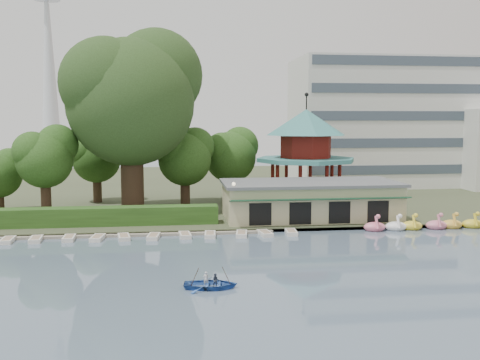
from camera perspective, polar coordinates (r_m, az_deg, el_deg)
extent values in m
plane|color=slate|center=(34.85, 0.40, -11.56)|extent=(220.00, 220.00, 0.00)
cube|color=#424930|center=(85.63, -4.14, -0.70)|extent=(220.00, 70.00, 0.40)
cube|color=gray|center=(51.46, -2.12, -5.49)|extent=(220.00, 0.60, 0.30)
cube|color=gray|center=(51.76, -15.54, -5.69)|extent=(34.00, 1.60, 0.24)
cube|color=#BEB489|center=(57.35, 7.46, -2.23)|extent=(18.00, 8.00, 3.60)
cube|color=#595B5E|center=(57.09, 7.49, -0.29)|extent=(18.60, 8.60, 0.30)
cube|color=#194C2D|center=(53.13, 8.64, -2.06)|extent=(18.00, 1.59, 0.45)
cylinder|color=#BEB489|center=(67.60, 6.97, -1.94)|extent=(10.40, 10.40, 1.20)
cylinder|color=teal|center=(67.08, 7.02, 2.16)|extent=(12.40, 12.40, 0.50)
cylinder|color=maroon|center=(66.98, 7.04, 3.57)|extent=(6.40, 6.40, 2.80)
cone|color=teal|center=(66.90, 7.08, 6.13)|extent=(10.00, 10.00, 3.20)
cylinder|color=black|center=(66.93, 7.11, 8.28)|extent=(0.16, 0.16, 1.80)
cube|color=silver|center=(89.70, 15.49, 5.94)|extent=(30.00, 14.00, 20.00)
cone|color=silver|center=(177.97, -19.73, 12.23)|extent=(6.00, 6.00, 60.00)
cube|color=#2D541C|center=(55.24, -18.16, -3.77)|extent=(30.00, 2.00, 1.80)
cylinder|color=black|center=(52.86, -0.67, -2.69)|extent=(0.12, 0.12, 4.00)
sphere|color=beige|center=(52.57, -0.68, -0.43)|extent=(0.36, 0.36, 0.36)
cylinder|color=#3A281C|center=(61.29, -11.44, 1.24)|extent=(2.54, 2.54, 9.94)
sphere|color=#2C471D|center=(61.08, -11.59, 8.12)|extent=(14.13, 14.13, 14.13)
sphere|color=#2C471D|center=(63.23, -8.91, 11.00)|extent=(10.60, 10.60, 10.60)
sphere|color=#2C471D|center=(60.02, -14.13, 10.00)|extent=(9.89, 9.89, 9.89)
cylinder|color=#3A281C|center=(60.95, -20.00, -1.42)|extent=(1.07, 1.07, 4.93)
sphere|color=#2D541C|center=(60.59, -20.13, 2.00)|extent=(5.96, 5.96, 5.96)
sphere|color=#2D541C|center=(61.11, -18.91, 3.57)|extent=(4.47, 4.47, 4.47)
sphere|color=#2D541C|center=(60.19, -21.26, 2.87)|extent=(4.17, 4.17, 4.17)
cylinder|color=#3A281C|center=(66.44, -24.25, -1.66)|extent=(0.93, 0.93, 3.38)
sphere|color=#2D541C|center=(66.51, -23.35, 1.50)|extent=(3.86, 3.86, 3.86)
cylinder|color=#3A281C|center=(65.39, -5.87, -0.73)|extent=(1.16, 1.16, 4.55)
sphere|color=#2D541C|center=(65.06, -5.91, 2.21)|extent=(6.43, 6.43, 6.43)
sphere|color=#2D541C|center=(65.97, -4.82, 3.55)|extent=(4.82, 4.82, 4.82)
sphere|color=#2D541C|center=(64.34, -6.91, 2.97)|extent=(4.50, 4.50, 4.50)
cylinder|color=#3A281C|center=(69.73, -1.01, -0.27)|extent=(1.19, 1.19, 4.51)
sphere|color=#2D541C|center=(69.42, -1.02, 2.46)|extent=(6.63, 6.63, 6.63)
sphere|color=#2D541C|center=(70.48, -0.03, 3.70)|extent=(4.97, 4.97, 4.97)
sphere|color=#2D541C|center=(68.60, -1.92, 3.17)|extent=(4.64, 4.64, 4.64)
cylinder|color=#3A281C|center=(70.02, -14.98, -0.49)|extent=(1.08, 1.08, 4.45)
sphere|color=#2D541C|center=(69.72, -15.06, 2.20)|extent=(6.03, 6.03, 6.03)
sphere|color=#2D541C|center=(70.37, -14.02, 3.43)|extent=(4.52, 4.52, 4.52)
sphere|color=#2D541C|center=(69.22, -16.01, 2.88)|extent=(4.22, 4.22, 4.22)
ellipsoid|color=pink|center=(54.08, 14.15, -4.88)|extent=(2.16, 1.44, 0.99)
cylinder|color=pink|center=(53.48, 14.38, -4.42)|extent=(0.26, 0.79, 1.29)
sphere|color=pink|center=(53.09, 14.52, -3.79)|extent=(0.44, 0.44, 0.44)
ellipsoid|color=white|center=(54.87, 16.29, -4.79)|extent=(2.16, 1.44, 0.99)
cylinder|color=white|center=(54.27, 16.54, -4.33)|extent=(0.26, 0.79, 1.29)
sphere|color=white|center=(53.89, 16.69, -3.70)|extent=(0.44, 0.44, 0.44)
ellipsoid|color=yellow|center=(55.66, 17.83, -4.68)|extent=(2.16, 1.44, 0.99)
cylinder|color=yellow|center=(55.07, 18.09, -4.22)|extent=(0.26, 0.79, 1.29)
sphere|color=yellow|center=(54.69, 18.25, -3.61)|extent=(0.44, 0.44, 0.44)
ellipsoid|color=pink|center=(56.79, 20.21, -4.55)|extent=(2.16, 1.44, 0.99)
cylinder|color=pink|center=(56.21, 20.49, -4.10)|extent=(0.26, 0.79, 1.29)
sphere|color=pink|center=(55.84, 20.65, -3.50)|extent=(0.44, 0.44, 0.44)
ellipsoid|color=gold|center=(57.70, 21.64, -4.44)|extent=(2.16, 1.44, 0.99)
cylinder|color=gold|center=(57.13, 21.93, -4.00)|extent=(0.26, 0.79, 1.29)
sphere|color=gold|center=(56.76, 22.10, -3.40)|extent=(0.44, 0.44, 0.44)
ellipsoid|color=gold|center=(58.76, 23.54, -4.33)|extent=(2.16, 1.44, 0.99)
cylinder|color=gold|center=(58.20, 23.84, -3.90)|extent=(0.26, 0.79, 1.29)
sphere|color=gold|center=(57.84, 24.02, -3.31)|extent=(0.44, 0.44, 0.44)
cube|color=silver|center=(51.80, -23.54, -5.91)|extent=(1.12, 2.35, 0.36)
cube|color=silver|center=(51.26, -20.95, -5.93)|extent=(1.22, 2.39, 0.36)
cube|color=silver|center=(50.78, -17.77, -5.92)|extent=(1.10, 2.34, 0.36)
cube|color=silver|center=(50.17, -14.95, -5.98)|extent=(1.24, 2.39, 0.36)
cube|color=silver|center=(49.97, -12.28, -5.96)|extent=(1.37, 2.43, 0.36)
cube|color=silver|center=(49.67, -9.21, -5.97)|extent=(1.25, 2.40, 0.36)
cube|color=silver|center=(49.89, -5.89, -5.86)|extent=(1.17, 2.37, 0.36)
cube|color=silver|center=(49.92, -3.21, -5.83)|extent=(1.18, 2.37, 0.36)
cube|color=silver|center=(50.15, 0.17, -5.77)|extent=(1.34, 2.43, 0.36)
cube|color=silver|center=(50.42, 2.70, -5.71)|extent=(1.28, 2.41, 0.36)
cube|color=silver|center=(51.09, 5.48, -5.57)|extent=(1.19, 2.38, 0.36)
imported|color=#2F5BAB|center=(34.93, -3.14, -10.67)|extent=(5.19, 3.98, 1.00)
imported|color=silver|center=(35.08, -3.66, -10.47)|extent=(0.37, 0.27, 0.95)
imported|color=#323B4D|center=(34.74, -2.61, -10.66)|extent=(0.48, 0.40, 0.92)
cylinder|color=#3A281C|center=(34.92, -5.13, -10.95)|extent=(0.94, 0.29, 2.01)
cylinder|color=#3A281C|center=(35.07, -1.14, -10.85)|extent=(0.94, 0.29, 2.01)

